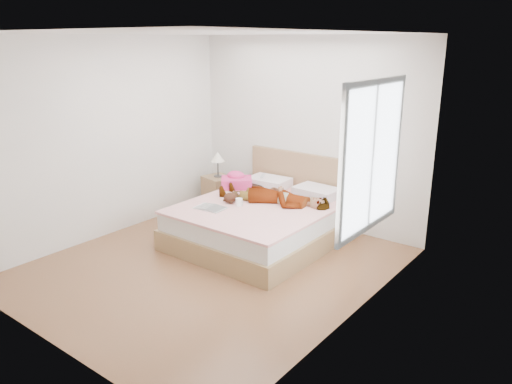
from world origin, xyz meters
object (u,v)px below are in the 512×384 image
(woman, at_px, (275,194))
(towel, at_px, (236,181))
(bed, at_px, (265,220))
(magazine, at_px, (210,208))
(nightstand, at_px, (218,190))
(plush_toy, at_px, (231,197))
(phone, at_px, (263,176))
(coffee_mug, at_px, (239,202))

(woman, distance_m, towel, 0.84)
(bed, relative_size, magazine, 5.22)
(nightstand, bearing_deg, woman, -17.67)
(woman, bearing_deg, plush_toy, -59.38)
(woman, bearing_deg, nightstand, -120.05)
(phone, distance_m, nightstand, 0.98)
(woman, xyz_separation_m, coffee_mug, (-0.24, -0.44, -0.05))
(woman, bearing_deg, bed, -38.07)
(bed, xyz_separation_m, plush_toy, (-0.36, -0.26, 0.31))
(plush_toy, bearing_deg, towel, 124.04)
(magazine, bearing_deg, bed, 55.84)
(phone, xyz_separation_m, coffee_mug, (0.26, -0.84, -0.13))
(bed, distance_m, coffee_mug, 0.45)
(phone, xyz_separation_m, bed, (0.44, -0.53, -0.41))
(phone, height_order, nightstand, nightstand)
(phone, relative_size, nightstand, 0.10)
(magazine, bearing_deg, phone, 91.48)
(towel, relative_size, nightstand, 0.61)
(woman, distance_m, coffee_mug, 0.50)
(towel, relative_size, plush_toy, 2.23)
(nightstand, bearing_deg, bed, -23.51)
(phone, xyz_separation_m, towel, (-0.32, -0.21, -0.09))
(woman, height_order, towel, towel)
(woman, height_order, magazine, woman)
(magazine, relative_size, nightstand, 0.44)
(woman, relative_size, phone, 16.12)
(magazine, distance_m, coffee_mug, 0.38)
(towel, bearing_deg, magazine, -69.57)
(phone, distance_m, bed, 0.80)
(phone, bearing_deg, plush_toy, -96.63)
(bed, height_order, towel, bed)
(towel, distance_m, magazine, 0.99)
(magazine, bearing_deg, woman, 57.28)
(towel, xyz_separation_m, plush_toy, (0.40, -0.59, -0.02))
(phone, relative_size, bed, 0.04)
(magazine, relative_size, coffee_mug, 3.00)
(phone, height_order, coffee_mug, phone)
(woman, height_order, bed, bed)
(woman, relative_size, coffee_mug, 11.34)
(coffee_mug, height_order, nightstand, nightstand)
(coffee_mug, relative_size, nightstand, 0.15)
(coffee_mug, relative_size, plush_toy, 0.54)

